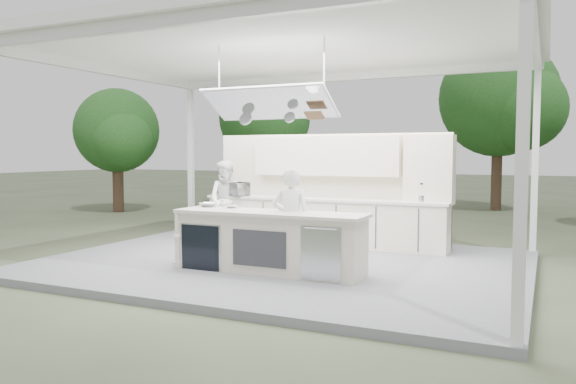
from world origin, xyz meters
The scene contains 12 objects.
ground centered at (0.00, 0.00, 0.00)m, with size 90.00×90.00×0.00m, color #4C563B.
stage_deck centered at (0.00, 0.00, 0.06)m, with size 8.00×6.00×0.12m, color slate.
tent centered at (0.00, -0.01, 3.71)m, with size 8.20×6.20×3.86m.
demo_island centered at (0.18, -0.91, 0.60)m, with size 3.10×0.79×0.95m.
back_counter centered at (0.00, 1.90, 0.60)m, with size 5.08×0.72×0.95m.
back_wall_unit centered at (0.44, 2.11, 1.57)m, with size 5.05×0.48×2.25m.
tree_cluster centered at (-0.16, 9.77, 3.29)m, with size 19.55×9.40×5.85m.
head_chef centered at (0.47, -0.70, 0.93)m, with size 0.59×0.39×1.63m, color white.
sous_chef centered at (-2.05, 1.55, 0.97)m, with size 0.83×0.64×1.70m, color white.
toaster_oven centered at (-1.91, 1.70, 1.21)m, with size 0.52×0.35×0.29m, color silver.
bowl_large centered at (-1.10, -0.65, 1.11)m, with size 0.29×0.29×0.07m, color #B0B2B7.
bowl_small centered at (-0.63, -0.65, 1.10)m, with size 0.22×0.22×0.07m, color silver.
Camera 1 is at (4.13, -8.67, 1.98)m, focal length 35.00 mm.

